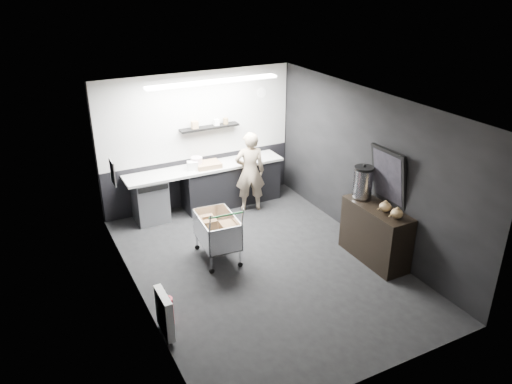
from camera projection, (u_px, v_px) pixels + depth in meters
floor at (263, 265)px, 8.20m from camera, size 5.50×5.50×0.00m
ceiling at (264, 104)px, 7.09m from camera, size 5.50×5.50×0.00m
wall_back at (198, 140)px, 9.87m from camera, size 5.50×0.00×5.50m
wall_front at (382, 283)px, 5.42m from camera, size 5.50×0.00×5.50m
wall_left at (134, 218)px, 6.81m from camera, size 0.00×5.50×5.50m
wall_right at (367, 169)px, 8.48m from camera, size 0.00×5.50×5.50m
kitchen_wall_panel at (197, 116)px, 9.65m from camera, size 3.95×0.02×1.70m
dado_panel at (200, 180)px, 10.21m from camera, size 3.95×0.02×1.00m
floating_shelf at (209, 127)px, 9.74m from camera, size 1.20×0.22×0.04m
wall_clock at (261, 93)px, 10.10m from camera, size 0.20×0.03×0.20m
poster at (113, 173)px, 7.79m from camera, size 0.02×0.30×0.40m
poster_red_band at (112, 168)px, 7.76m from camera, size 0.02×0.22×0.10m
radiator at (164, 313)px, 6.52m from camera, size 0.10×0.50×0.60m
ceiling_strip at (213, 82)px, 8.60m from camera, size 2.40×0.20×0.04m
prep_counter at (213, 186)px, 10.03m from camera, size 3.20×0.61×0.90m
person at (250, 172)px, 9.78m from camera, size 0.68×0.55×1.62m
shopping_cart at (217, 232)px, 8.21m from camera, size 0.64×0.99×1.05m
sideboard at (375, 226)px, 8.18m from camera, size 0.55×1.28×1.91m
fire_extinguisher at (168, 311)px, 6.73m from camera, size 0.16×0.16×0.52m
cardboard_box at (208, 165)px, 9.74m from camera, size 0.50×0.39×0.10m
pink_tub at (197, 163)px, 9.67m from camera, size 0.22×0.22×0.22m
white_container at (193, 166)px, 9.60m from camera, size 0.22×0.18×0.17m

